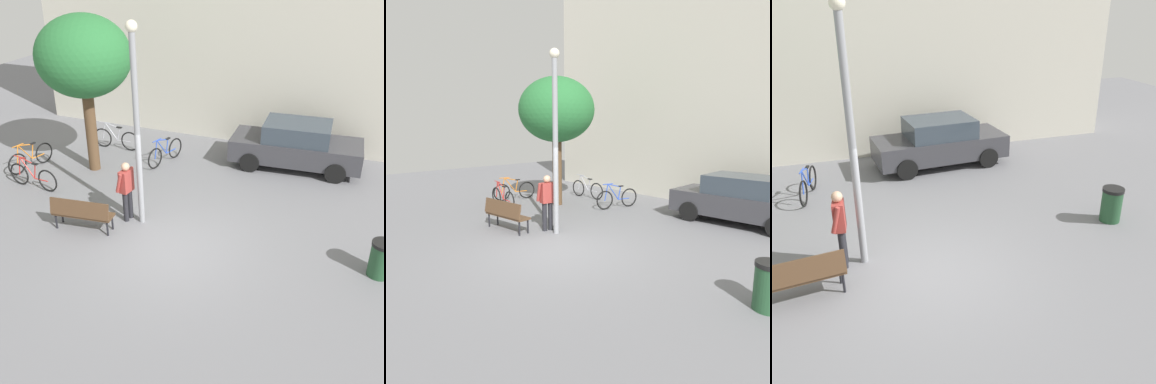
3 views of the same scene
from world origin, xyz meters
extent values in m
plane|color=slate|center=(0.00, 0.00, 0.00)|extent=(36.00, 36.00, 0.00)
cube|color=beige|center=(0.00, 8.42, 4.83)|extent=(17.56, 2.00, 9.66)
cylinder|color=gray|center=(-1.24, 0.87, 2.45)|extent=(0.15, 0.15, 4.90)
sphere|color=#F2EACC|center=(-1.24, 0.87, 5.02)|extent=(0.28, 0.28, 0.28)
cylinder|color=#232328|center=(-1.65, 0.75, 0.42)|extent=(0.14, 0.14, 0.85)
cylinder|color=#232328|center=(-1.63, 0.95, 0.42)|extent=(0.14, 0.14, 0.85)
cube|color=#9E3833|center=(-1.64, 0.85, 1.15)|extent=(0.27, 0.42, 0.60)
sphere|color=tan|center=(-1.64, 0.85, 1.56)|extent=(0.22, 0.22, 0.22)
cylinder|color=#9E3833|center=(-1.72, 0.61, 1.18)|extent=(0.24, 0.12, 0.55)
cylinder|color=#9E3833|center=(-1.66, 1.11, 1.18)|extent=(0.24, 0.12, 0.55)
cube|color=#513823|center=(-2.47, -0.02, 0.45)|extent=(1.64, 0.64, 0.06)
cube|color=#513823|center=(-2.44, -0.21, 0.70)|extent=(1.60, 0.33, 0.44)
cylinder|color=black|center=(-1.77, 0.23, 0.21)|extent=(0.05, 0.05, 0.42)
cylinder|color=black|center=(-1.73, -0.09, 0.21)|extent=(0.05, 0.05, 0.42)
torus|color=black|center=(-2.40, 4.07, 0.36)|extent=(0.21, 0.70, 0.71)
torus|color=black|center=(-2.14, 5.14, 0.36)|extent=(0.21, 0.70, 0.71)
cylinder|color=blue|center=(-2.31, 4.43, 0.64)|extent=(0.15, 0.49, 0.64)
cylinder|color=blue|center=(-2.30, 4.48, 0.88)|extent=(0.17, 0.57, 0.18)
cylinder|color=blue|center=(-2.24, 4.70, 0.57)|extent=(0.07, 0.14, 0.48)
cylinder|color=blue|center=(-2.20, 4.90, 0.33)|extent=(0.15, 0.49, 0.04)
cylinder|color=blue|center=(-2.38, 4.14, 0.64)|extent=(0.07, 0.17, 0.63)
cube|color=black|center=(-2.23, 4.75, 0.83)|extent=(0.12, 0.21, 0.04)
cylinder|color=blue|center=(-2.37, 4.20, 0.95)|extent=(0.13, 0.43, 0.03)
cube|color=#38383D|center=(1.86, 5.91, 0.62)|extent=(4.31, 1.98, 0.70)
cube|color=#333D47|center=(1.86, 5.91, 1.25)|extent=(2.20, 1.70, 0.60)
cylinder|color=black|center=(3.15, 6.81, 0.32)|extent=(0.65, 0.26, 0.64)
cylinder|color=black|center=(3.26, 5.21, 0.32)|extent=(0.65, 0.26, 0.64)
cylinder|color=black|center=(0.46, 6.62, 0.32)|extent=(0.65, 0.26, 0.64)
cylinder|color=black|center=(0.57, 5.02, 0.32)|extent=(0.65, 0.26, 0.64)
cylinder|color=#234C2D|center=(4.76, 0.78, 0.39)|extent=(0.50, 0.50, 0.79)
cylinder|color=black|center=(4.76, 0.78, 0.83)|extent=(0.52, 0.52, 0.08)
camera|label=1|loc=(4.06, -8.72, 6.63)|focal=44.16mm
camera|label=2|loc=(7.05, -5.63, 3.20)|focal=34.83mm
camera|label=3|loc=(-1.80, -7.31, 5.16)|focal=41.44mm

